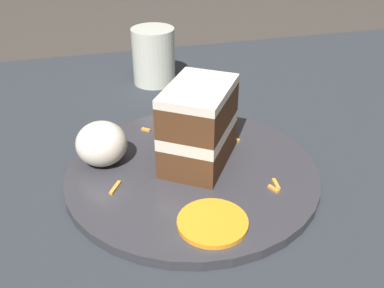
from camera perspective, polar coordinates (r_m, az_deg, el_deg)
ground_plane at (r=0.57m, az=2.72°, el=-6.98°), size 6.00×6.00×0.00m
dining_table at (r=0.55m, az=2.77°, el=-5.58°), size 1.38×0.94×0.03m
plate at (r=0.54m, az=0.00°, el=-3.70°), size 0.30×0.30×0.01m
cake_slice at (r=0.52m, az=0.83°, el=2.36°), size 0.11×0.12×0.10m
cream_dollop at (r=0.54m, az=-11.41°, el=0.03°), size 0.06×0.05×0.06m
orange_garnish at (r=0.46m, az=2.63°, el=-9.92°), size 0.07×0.07×0.01m
carrot_shreds_scatter at (r=0.55m, az=0.92°, el=-1.67°), size 0.19×0.18×0.00m
drinking_glass at (r=0.78m, az=-4.88°, el=10.61°), size 0.07×0.07×0.09m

